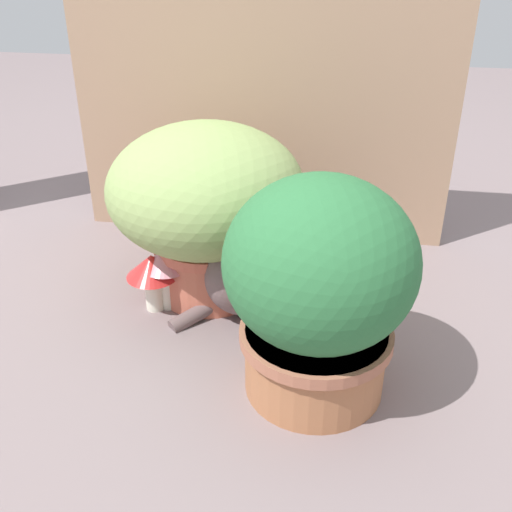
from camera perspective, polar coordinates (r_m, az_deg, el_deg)
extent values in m
plane|color=slate|center=(1.37, -2.82, -7.20)|extent=(6.00, 6.00, 0.00)
cube|color=tan|center=(1.64, 0.57, 17.72)|extent=(1.03, 0.03, 0.97)
cylinder|color=#BE634B|center=(1.47, -4.46, -0.83)|extent=(0.24, 0.24, 0.15)
cylinder|color=#C35D4A|center=(1.44, -4.56, 1.38)|extent=(0.26, 0.26, 0.02)
ellipsoid|color=#89A25C|center=(1.39, -4.78, 6.38)|extent=(0.45, 0.45, 0.29)
cylinder|color=#AB6B45|center=(1.19, 5.56, -9.55)|extent=(0.27, 0.27, 0.14)
cylinder|color=#A6644B|center=(1.16, 5.70, -7.34)|extent=(0.29, 0.29, 0.02)
ellipsoid|color=#2C6C3A|center=(1.07, 6.10, -0.65)|extent=(0.35, 0.35, 0.32)
ellipsoid|color=#695555|center=(1.39, 0.03, -1.23)|extent=(0.30, 0.30, 0.22)
ellipsoid|color=#A28C7F|center=(1.44, 3.17, -0.46)|extent=(0.12, 0.12, 0.11)
sphere|color=#695555|center=(1.39, 3.73, 4.23)|extent=(0.16, 0.16, 0.11)
cone|color=#695555|center=(1.39, 3.01, 6.95)|extent=(0.05, 0.05, 0.04)
cone|color=#695555|center=(1.35, 4.63, 6.15)|extent=(0.05, 0.05, 0.04)
cylinder|color=#695555|center=(1.41, -4.86, -5.03)|extent=(0.16, 0.16, 0.07)
cylinder|color=silver|center=(1.44, -9.60, -3.38)|extent=(0.04, 0.04, 0.09)
cone|color=red|center=(1.41, -9.83, -0.90)|extent=(0.12, 0.12, 0.06)
cylinder|color=beige|center=(1.44, -8.33, -2.90)|extent=(0.04, 0.04, 0.11)
cone|color=pink|center=(1.40, -8.56, -0.12)|extent=(0.11, 0.11, 0.05)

